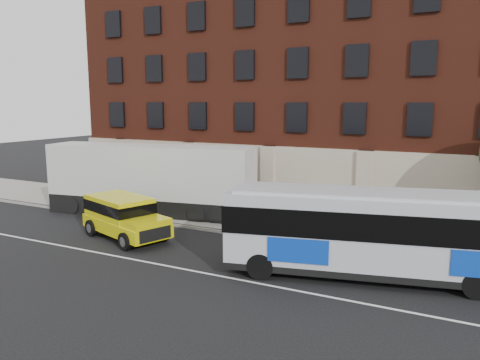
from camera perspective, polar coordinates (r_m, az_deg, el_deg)
The scene contains 9 objects.
ground at distance 20.27m, azimuth -10.24°, elevation -10.56°, with size 120.00×120.00×0.00m, color black.
sidewalk at distance 27.61m, azimuth 1.13°, elevation -4.80°, with size 60.00×6.00×0.15m, color gray.
kerb at distance 25.04m, azimuth -1.89°, elevation -6.32°, with size 60.00×0.25×0.15m, color gray.
lane_line at distance 20.65m, azimuth -9.39°, elevation -10.14°, with size 60.00×0.12×0.01m, color silver.
building at distance 34.06m, azimuth 7.08°, elevation 10.59°, with size 30.00×12.10×15.00m.
sign_pole at distance 29.78m, azimuth -16.25°, elevation -1.42°, with size 0.30×0.20×2.50m.
city_bus at distance 19.15m, azimuth 17.71°, elevation -6.02°, with size 13.02×5.53×3.49m.
yellow_suv at distance 24.74m, azimuth -14.00°, elevation -4.09°, with size 5.64×3.71×2.10m.
shipping_container at distance 29.18m, azimuth -10.87°, elevation -0.10°, with size 13.10×4.80×4.28m.
Camera 1 is at (11.66, -15.08, 6.91)m, focal length 35.15 mm.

